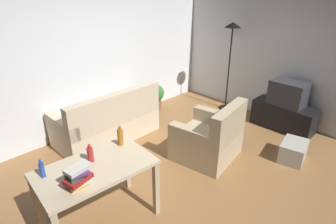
% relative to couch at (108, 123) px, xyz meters
% --- Properties ---
extents(ground_plane, '(5.20, 4.40, 0.02)m').
position_rel_couch_xyz_m(ground_plane, '(0.27, -1.59, -0.32)').
color(ground_plane, olive).
extents(wall_rear, '(5.20, 0.10, 2.70)m').
position_rel_couch_xyz_m(wall_rear, '(0.27, 0.61, 1.04)').
color(wall_rear, silver).
rests_on(wall_rear, ground_plane).
extents(wall_right, '(0.10, 4.40, 2.70)m').
position_rel_couch_xyz_m(wall_right, '(2.87, -1.59, 1.04)').
color(wall_right, silver).
rests_on(wall_right, ground_plane).
extents(couch, '(1.72, 0.84, 0.92)m').
position_rel_couch_xyz_m(couch, '(0.00, 0.00, 0.00)').
color(couch, beige).
rests_on(couch, ground_plane).
extents(tv_stand, '(0.44, 1.10, 0.48)m').
position_rel_couch_xyz_m(tv_stand, '(2.52, -1.97, -0.07)').
color(tv_stand, black).
rests_on(tv_stand, ground_plane).
extents(tv, '(0.41, 0.60, 0.44)m').
position_rel_couch_xyz_m(tv, '(2.52, -1.97, 0.39)').
color(tv, '#2D2D33').
rests_on(tv, tv_stand).
extents(torchiere_lamp, '(0.32, 0.32, 1.81)m').
position_rel_couch_xyz_m(torchiere_lamp, '(2.52, -0.70, 1.11)').
color(torchiere_lamp, black).
rests_on(torchiere_lamp, ground_plane).
extents(desk, '(1.25, 0.80, 0.76)m').
position_rel_couch_xyz_m(desk, '(-1.14, -1.51, 0.34)').
color(desk, '#C6B28E').
rests_on(desk, ground_plane).
extents(potted_plant, '(0.36, 0.36, 0.57)m').
position_rel_couch_xyz_m(potted_plant, '(1.39, 0.31, 0.02)').
color(potted_plant, brown).
rests_on(potted_plant, ground_plane).
extents(armchair, '(1.02, 0.97, 0.92)m').
position_rel_couch_xyz_m(armchair, '(0.78, -1.58, 0.01)').
color(armchair, tan).
rests_on(armchair, ground_plane).
extents(storage_box, '(0.54, 0.43, 0.30)m').
position_rel_couch_xyz_m(storage_box, '(1.63, -2.54, -0.16)').
color(storage_box, '#A8A399').
rests_on(storage_box, ground_plane).
extents(bottle_blue, '(0.05, 0.05, 0.20)m').
position_rel_couch_xyz_m(bottle_blue, '(-1.58, -1.30, 0.54)').
color(bottle_blue, '#2347A3').
rests_on(bottle_blue, desk).
extents(bottle_red, '(0.07, 0.07, 0.21)m').
position_rel_couch_xyz_m(bottle_red, '(-1.11, -1.40, 0.54)').
color(bottle_red, '#AD2323').
rests_on(bottle_red, desk).
extents(bottle_amber, '(0.07, 0.07, 0.25)m').
position_rel_couch_xyz_m(bottle_amber, '(-0.68, -1.35, 0.56)').
color(bottle_amber, '#9E6019').
rests_on(bottle_amber, desk).
extents(book_stack, '(0.28, 0.21, 0.22)m').
position_rel_couch_xyz_m(book_stack, '(-1.40, -1.67, 0.56)').
color(book_stack, '#B7932D').
rests_on(book_stack, desk).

